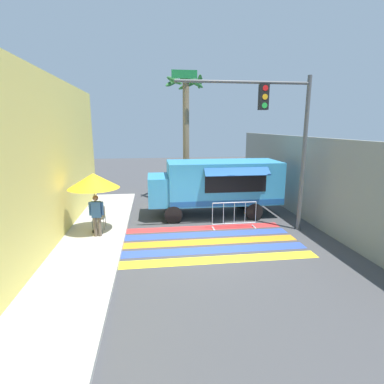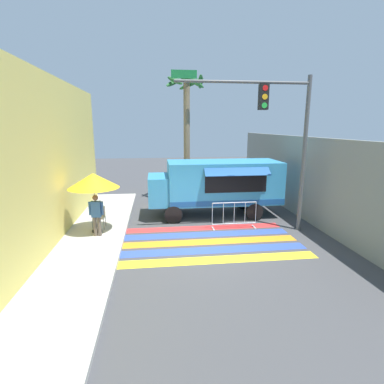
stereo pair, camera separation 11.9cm
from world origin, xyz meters
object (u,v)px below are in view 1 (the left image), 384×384
object	(u,v)px
patio_umbrella	(93,181)
palm_tree	(186,115)
vendor_person	(97,213)
folding_chair	(99,215)
barricade_front	(234,215)
traffic_signal_pole	(279,125)
food_truck	(213,183)

from	to	relation	value
patio_umbrella	palm_tree	distance (m)	6.97
vendor_person	patio_umbrella	bearing A→B (deg)	94.22
patio_umbrella	palm_tree	bearing A→B (deg)	51.44
folding_chair	barricade_front	xyz separation A→B (m)	(5.43, -0.39, -0.10)
palm_tree	folding_chair	bearing A→B (deg)	-131.46
patio_umbrella	barricade_front	size ratio (longest dim) A/B	1.24
folding_chair	barricade_front	bearing A→B (deg)	5.30
folding_chair	palm_tree	xyz separation A→B (m)	(4.02, 4.54, 4.07)
traffic_signal_pole	palm_tree	world-z (taller)	palm_tree
vendor_person	palm_tree	distance (m)	7.70
traffic_signal_pole	palm_tree	size ratio (longest dim) A/B	0.88
vendor_person	barricade_front	size ratio (longest dim) A/B	0.84
patio_umbrella	palm_tree	world-z (taller)	palm_tree
patio_umbrella	folding_chair	distance (m)	1.58
traffic_signal_pole	vendor_person	xyz separation A→B (m)	(-6.83, -0.07, -3.16)
food_truck	vendor_person	world-z (taller)	food_truck
barricade_front	vendor_person	bearing A→B (deg)	-173.99
food_truck	barricade_front	bearing A→B (deg)	-76.27
folding_chair	vendor_person	bearing A→B (deg)	-75.22
food_truck	barricade_front	distance (m)	2.27
patio_umbrella	barricade_front	world-z (taller)	patio_umbrella
food_truck	vendor_person	distance (m)	5.51
traffic_signal_pole	barricade_front	distance (m)	3.95
food_truck	traffic_signal_pole	xyz separation A→B (m)	(1.97, -2.48, 2.65)
food_truck	vendor_person	size ratio (longest dim) A/B	3.88
folding_chair	vendor_person	world-z (taller)	vendor_person
patio_umbrella	vendor_person	world-z (taller)	patio_umbrella
barricade_front	palm_tree	bearing A→B (deg)	106.03
food_truck	vendor_person	xyz separation A→B (m)	(-4.86, -2.55, -0.51)
patio_umbrella	vendor_person	bearing A→B (deg)	-75.84
barricade_front	palm_tree	distance (m)	6.61
vendor_person	folding_chair	bearing A→B (deg)	85.46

